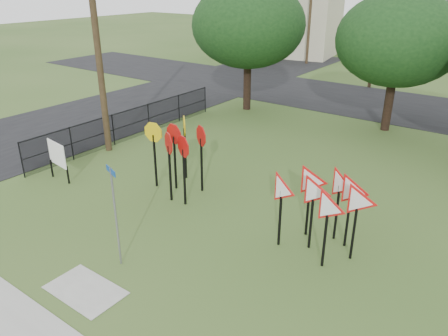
# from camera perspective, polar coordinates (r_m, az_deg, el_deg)

# --- Properties ---
(ground) EXTENTS (140.00, 140.00, 0.00)m
(ground) POSITION_cam_1_polar(r_m,az_deg,el_deg) (13.21, -9.27, -10.20)
(ground) COLOR #35541F
(sidewalk) EXTENTS (30.00, 1.60, 0.02)m
(sidewalk) POSITION_cam_1_polar(r_m,az_deg,el_deg) (11.36, -25.24, -18.90)
(sidewalk) COLOR #9E9E96
(sidewalk) RESTS_ON ground
(street_left) EXTENTS (8.00, 50.00, 0.02)m
(street_left) POSITION_cam_1_polar(r_m,az_deg,el_deg) (27.61, -12.30, 7.76)
(street_left) COLOR black
(street_left) RESTS_ON ground
(street_far) EXTENTS (60.00, 8.00, 0.02)m
(street_far) POSITION_cam_1_polar(r_m,az_deg,el_deg) (29.55, 19.49, 7.98)
(street_far) COLOR black
(street_far) RESTS_ON ground
(curb_pad) EXTENTS (2.00, 1.20, 0.02)m
(curb_pad) POSITION_cam_1_polar(r_m,az_deg,el_deg) (12.01, -17.65, -14.97)
(curb_pad) COLOR #9E9E96
(curb_pad) RESTS_ON ground
(street_name_sign) EXTENTS (0.57, 0.22, 2.89)m
(street_name_sign) POSITION_cam_1_polar(r_m,az_deg,el_deg) (11.86, -14.02, -5.44)
(street_name_sign) COLOR gray
(street_name_sign) RESTS_ON ground
(stop_sign_cluster) EXTENTS (2.60, 2.24, 2.55)m
(stop_sign_cluster) POSITION_cam_1_polar(r_m,az_deg,el_deg) (15.62, -6.08, 3.24)
(stop_sign_cluster) COLOR black
(stop_sign_cluster) RESTS_ON ground
(yield_sign_cluster) EXTENTS (2.99, 1.79, 2.35)m
(yield_sign_cluster) POSITION_cam_1_polar(r_m,az_deg,el_deg) (12.49, 13.11, -3.45)
(yield_sign_cluster) COLOR black
(yield_sign_cluster) RESTS_ON ground
(info_board) EXTENTS (1.26, 0.21, 1.58)m
(info_board) POSITION_cam_1_polar(r_m,az_deg,el_deg) (17.89, -20.98, 1.57)
(info_board) COLOR black
(info_board) RESTS_ON ground
(utility_pole_main) EXTENTS (3.55, 0.33, 10.00)m
(utility_pole_main) POSITION_cam_1_polar(r_m,az_deg,el_deg) (19.57, -16.28, 16.62)
(utility_pole_main) COLOR #43331E
(utility_pole_main) RESTS_ON ground
(far_pole_a) EXTENTS (1.40, 0.24, 9.00)m
(far_pole_a) POSITION_cam_1_polar(r_m,az_deg,el_deg) (33.17, 19.45, 17.68)
(far_pole_a) COLOR #43331E
(far_pole_a) RESTS_ON ground
(far_pole_c) EXTENTS (1.40, 0.24, 9.00)m
(far_pole_c) POSITION_cam_1_polar(r_m,az_deg,el_deg) (41.71, 11.20, 19.46)
(far_pole_c) COLOR #43331E
(far_pole_c) RESTS_ON ground
(fence_run) EXTENTS (0.05, 11.55, 1.50)m
(fence_run) POSITION_cam_1_polar(r_m,az_deg,el_deg) (21.84, -11.98, 5.75)
(fence_run) COLOR black
(fence_run) RESTS_ON ground
(house_left) EXTENTS (10.58, 8.88, 7.20)m
(house_left) POSITION_cam_1_polar(r_m,az_deg,el_deg) (47.14, 8.75, 18.89)
(house_left) COLOR beige
(house_left) RESTS_ON ground
(tree_near_left) EXTENTS (6.40, 6.40, 7.27)m
(tree_near_left) POSITION_cam_1_polar(r_m,az_deg,el_deg) (25.81, 3.21, 18.15)
(tree_near_left) COLOR black
(tree_near_left) RESTS_ON ground
(tree_near_mid) EXTENTS (6.00, 6.00, 6.80)m
(tree_near_mid) POSITION_cam_1_polar(r_m,az_deg,el_deg) (23.45, 21.82, 15.27)
(tree_near_mid) COLOR black
(tree_near_mid) RESTS_ON ground
(tree_far_left) EXTENTS (6.80, 6.80, 7.73)m
(tree_far_left) POSITION_cam_1_polar(r_m,az_deg,el_deg) (44.61, 3.86, 20.80)
(tree_far_left) COLOR black
(tree_far_left) RESTS_ON ground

